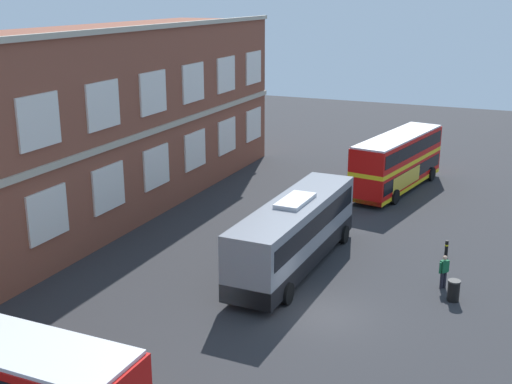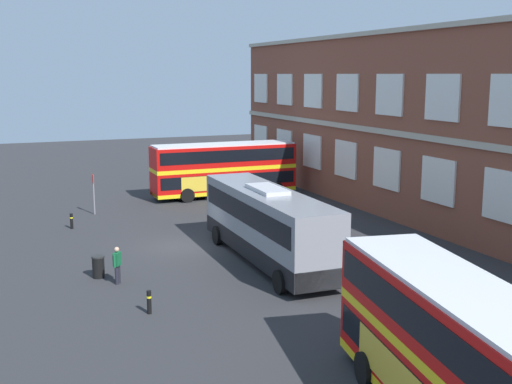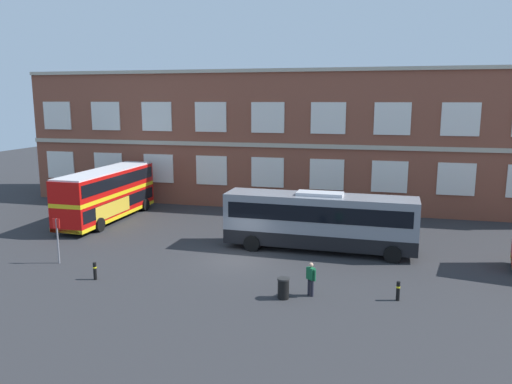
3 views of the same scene
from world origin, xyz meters
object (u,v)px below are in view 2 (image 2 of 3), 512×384
station_litter_bin (98,267)px  safety_bollard_east (149,302)px  safety_bollard_west (72,221)px  bus_stand_flag (94,190)px  double_decker_near (224,169)px  touring_coach (267,225)px  waiting_passenger (117,264)px  double_decker_middle (464,362)px

station_litter_bin → safety_bollard_east: 5.50m
station_litter_bin → safety_bollard_west: 10.28m
bus_stand_flag → station_litter_bin: 14.04m
double_decker_near → touring_coach: bearing=-13.1°
waiting_passenger → safety_bollard_west: waiting_passenger is taller
double_decker_middle → waiting_passenger: (-15.94, -5.69, -1.22)m
waiting_passenger → bus_stand_flag: 15.17m
waiting_passenger → safety_bollard_east: size_ratio=1.79×
double_decker_middle → safety_bollard_west: 28.21m
touring_coach → waiting_passenger: bearing=-86.0°
station_litter_bin → touring_coach: bearing=85.1°
double_decker_middle → touring_coach: bearing=173.6°
safety_bollard_west → safety_bollard_east: size_ratio=1.00×
double_decker_middle → bus_stand_flag: bearing=-172.0°
double_decker_near → safety_bollard_west: double_decker_near is taller
touring_coach → safety_bollard_east: bearing=-56.7°
waiting_passenger → safety_bollard_west: size_ratio=1.79×
bus_stand_flag → safety_bollard_east: bus_stand_flag is taller
waiting_passenger → bus_stand_flag: bus_stand_flag is taller
double_decker_near → safety_bollard_west: 13.81m
touring_coach → station_litter_bin: (-0.71, -8.20, -1.39)m
bus_stand_flag → safety_bollard_west: bearing=-28.2°
double_decker_middle → bus_stand_flag: size_ratio=4.18×
double_decker_near → safety_bollard_east: size_ratio=11.61×
double_decker_near → waiting_passenger: bearing=-33.0°
double_decker_near → touring_coach: size_ratio=0.91×
double_decker_middle → station_litter_bin: double_decker_middle is taller
waiting_passenger → safety_bollard_east: 4.20m
double_decker_near → double_decker_middle: 34.29m
touring_coach → station_litter_bin: touring_coach is taller
touring_coach → safety_bollard_west: (-10.99, -8.14, -1.42)m
station_litter_bin → safety_bollard_west: size_ratio=1.08×
double_decker_near → safety_bollard_west: size_ratio=11.61×
touring_coach → waiting_passenger: size_ratio=7.09×
bus_stand_flag → safety_bollard_west: (3.57, -1.92, -1.14)m
double_decker_middle → safety_bollard_west: (-27.45, -6.28, -1.66)m
touring_coach → safety_bollard_west: bearing=-143.5°
bus_stand_flag → safety_bollard_west: 4.21m
double_decker_near → waiting_passenger: 21.31m
safety_bollard_east → touring_coach: bearing=123.3°
bus_stand_flag → safety_bollard_west: size_ratio=2.84×
double_decker_near → safety_bollard_east: double_decker_near is taller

